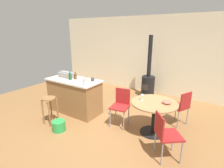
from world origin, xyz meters
TOP-DOWN VIEW (x-y plane):
  - ground_plane at (0.00, 0.00)m, footprint 8.80×8.80m
  - back_wall at (0.00, 2.94)m, footprint 8.00×0.10m
  - kitchen_island at (-1.19, 0.19)m, footprint 1.52×0.72m
  - wooden_stool at (-1.19, -0.63)m, footprint 0.31×0.31m
  - dining_table at (1.04, 0.32)m, footprint 0.98×0.98m
  - folding_chair_near at (1.49, -0.34)m, footprint 0.56×0.56m
  - folding_chair_far at (1.45, 1.01)m, footprint 0.53×0.53m
  - folding_chair_left at (0.25, 0.27)m, footprint 0.46×0.46m
  - wood_stove at (0.10, 2.39)m, footprint 0.44×0.45m
  - toolbox at (-1.50, 0.25)m, footprint 0.44×0.25m
  - bottle_0 at (-1.23, 0.13)m, footprint 0.08×0.08m
  - bottle_1 at (-0.60, -0.01)m, footprint 0.08×0.08m
  - bottle_2 at (-1.17, 0.26)m, footprint 0.08×0.08m
  - cup_0 at (-0.77, 0.24)m, footprint 0.11×0.07m
  - cup_1 at (-0.99, 0.18)m, footprint 0.12×0.08m
  - cup_2 at (-0.65, 0.35)m, footprint 0.12×0.09m
  - wine_glass at (0.77, 0.29)m, footprint 0.07×0.07m
  - serving_bowl at (1.27, 0.39)m, footprint 0.18×0.18m
  - plastic_bucket at (-0.79, -0.74)m, footprint 0.30×0.30m

SIDE VIEW (x-z plane):
  - ground_plane at x=0.00m, z-range 0.00..0.00m
  - plastic_bucket at x=-0.79m, z-range 0.00..0.24m
  - kitchen_island at x=-1.19m, z-range 0.00..0.93m
  - wooden_stool at x=-1.19m, z-range 0.14..0.82m
  - folding_chair_far at x=1.45m, z-range 0.08..0.93m
  - folding_chair_near at x=1.49m, z-range 0.08..0.94m
  - wood_stove at x=0.10m, z-range -0.52..1.54m
  - folding_chair_left at x=0.25m, z-range 0.09..0.97m
  - dining_table at x=1.04m, z-range 0.19..0.93m
  - serving_bowl at x=1.27m, z-range 0.74..0.81m
  - wine_glass at x=0.77m, z-range 0.77..0.91m
  - cup_2 at x=-0.65m, z-range 0.93..1.02m
  - cup_0 at x=-0.77m, z-range 0.93..1.03m
  - cup_1 at x=-0.99m, z-range 0.93..1.03m
  - bottle_2 at x=-1.17m, z-range 0.91..1.10m
  - toolbox at x=-1.50m, z-range 0.93..1.09m
  - bottle_1 at x=-0.60m, z-range 0.91..1.14m
  - bottle_0 at x=-1.23m, z-range 0.90..1.14m
  - back_wall at x=0.00m, z-range 0.00..2.70m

